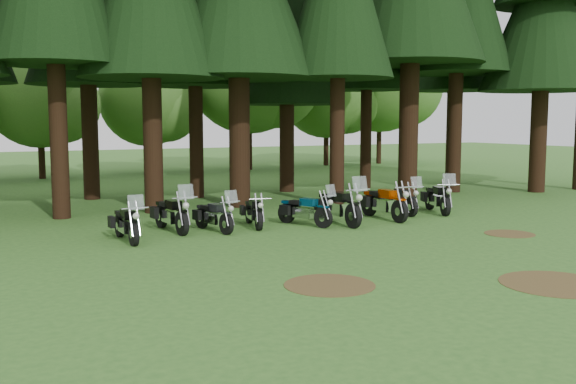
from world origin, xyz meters
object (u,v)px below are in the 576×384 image
motorcycle_0 (126,225)px  motorcycle_6 (384,204)px  motorcycle_1 (171,215)px  motorcycle_3 (254,213)px  motorcycle_8 (438,199)px  motorcycle_7 (399,201)px  motorcycle_2 (214,217)px  motorcycle_5 (339,207)px  motorcycle_4 (305,211)px

motorcycle_0 → motorcycle_6: 8.36m
motorcycle_1 → motorcycle_6: bearing=-12.0°
motorcycle_3 → motorcycle_8: motorcycle_8 is taller
motorcycle_1 → motorcycle_7: bearing=-5.6°
motorcycle_2 → motorcycle_5: motorcycle_5 is taller
motorcycle_6 → motorcycle_8: size_ratio=1.07×
motorcycle_4 → motorcycle_0: bearing=159.4°
motorcycle_0 → motorcycle_5: (6.52, -0.20, 0.08)m
motorcycle_7 → motorcycle_3: bearing=-174.2°
motorcycle_1 → motorcycle_2: size_ratio=1.14×
motorcycle_3 → motorcycle_7: (5.55, 0.11, 0.04)m
motorcycle_1 → motorcycle_6: motorcycle_1 is taller
motorcycle_1 → motorcycle_8: 9.40m
motorcycle_7 → motorcycle_1: bearing=-176.7°
motorcycle_5 → motorcycle_4: bearing=167.7°
motorcycle_4 → motorcycle_5: (1.06, -0.26, 0.09)m
motorcycle_2 → motorcycle_8: (8.29, -0.06, 0.06)m
motorcycle_4 → motorcycle_8: bearing=-18.6°
motorcycle_1 → motorcycle_7: 8.03m
motorcycle_0 → motorcycle_2: motorcycle_0 is taller
motorcycle_7 → motorcycle_2: bearing=-172.5°
motorcycle_1 → motorcycle_3: 2.50m
motorcycle_3 → motorcycle_5: motorcycle_5 is taller
motorcycle_3 → motorcycle_4: motorcycle_4 is taller
motorcycle_1 → motorcycle_6: (6.84, -0.93, 0.01)m
motorcycle_2 → motorcycle_7: motorcycle_7 is taller
motorcycle_5 → motorcycle_8: 4.41m
motorcycle_4 → motorcycle_7: motorcycle_7 is taller
motorcycle_1 → motorcycle_7: motorcycle_1 is taller
motorcycle_2 → motorcycle_4: 2.86m
motorcycle_0 → motorcycle_8: bearing=0.9°
motorcycle_5 → motorcycle_6: bearing=6.8°
motorcycle_4 → motorcycle_7: bearing=-12.0°
motorcycle_3 → motorcycle_6: motorcycle_6 is taller
motorcycle_5 → motorcycle_8: bearing=7.9°
motorcycle_0 → motorcycle_4: (5.46, 0.06, -0.01)m
motorcycle_0 → motorcycle_1: bearing=30.2°
motorcycle_4 → motorcycle_5: 1.09m
motorcycle_5 → motorcycle_6: motorcycle_5 is taller
motorcycle_2 → motorcycle_5: 3.94m
motorcycle_1 → motorcycle_3: (2.48, -0.30, -0.08)m
motorcycle_0 → motorcycle_1: 1.77m
motorcycle_1 → motorcycle_5: size_ratio=0.93×
motorcycle_1 → motorcycle_8: motorcycle_1 is taller
motorcycle_2 → motorcycle_7: (6.93, 0.35, 0.03)m
motorcycle_8 → motorcycle_7: bearing=-175.5°
motorcycle_2 → motorcycle_5: bearing=-17.7°
motorcycle_1 → motorcycle_2: bearing=-30.2°
motorcycle_0 → motorcycle_8: size_ratio=0.95×
motorcycle_1 → motorcycle_5: motorcycle_5 is taller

